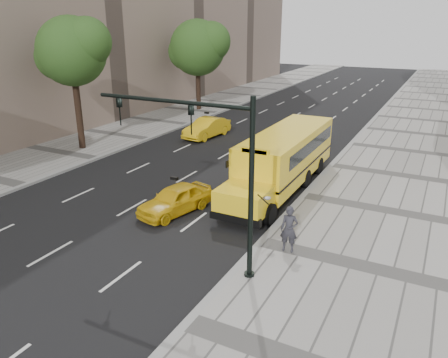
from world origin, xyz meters
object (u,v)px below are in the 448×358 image
at_px(tree_b, 72,51).
at_px(pedestrian, 289,229).
at_px(taxi_near, 175,199).
at_px(traffic_signal, 213,162).
at_px(tree_c, 198,47).
at_px(taxi_far, 207,128).
at_px(school_bus, 285,155).

bearing_deg(tree_b, pedestrian, -22.36).
relative_size(taxi_near, traffic_signal, 0.61).
bearing_deg(tree_b, tree_c, 89.94).
distance_m(tree_c, pedestrian, 29.66).
bearing_deg(taxi_far, tree_b, -123.61).
bearing_deg(tree_c, taxi_near, -62.26).
distance_m(tree_b, taxi_near, 14.37).
xyz_separation_m(tree_b, taxi_far, (5.94, 7.07, -5.95)).
distance_m(taxi_near, traffic_signal, 6.37).
bearing_deg(taxi_far, taxi_near, -60.10).
relative_size(tree_c, taxi_near, 2.24).
relative_size(school_bus, taxi_far, 2.58).
xyz_separation_m(taxi_near, pedestrian, (6.03, -1.29, 0.40)).
distance_m(taxi_far, pedestrian, 18.49).
relative_size(tree_c, school_bus, 0.76).
height_order(tree_c, traffic_signal, tree_c).
relative_size(school_bus, traffic_signal, 1.81).
bearing_deg(pedestrian, traffic_signal, -139.40).
xyz_separation_m(taxi_near, traffic_signal, (4.00, -3.57, 3.43)).
relative_size(school_bus, taxi_near, 2.96).
bearing_deg(tree_b, traffic_signal, -31.42).
bearing_deg(tree_c, school_bus, -47.67).
relative_size(taxi_near, taxi_far, 0.87).
relative_size(school_bus, pedestrian, 6.32).
relative_size(tree_b, pedestrian, 4.87).
height_order(school_bus, taxi_far, school_bus).
xyz_separation_m(pedestrian, traffic_signal, (-2.03, -2.28, 3.03)).
bearing_deg(tree_c, pedestrian, -52.94).
xyz_separation_m(tree_c, pedestrian, (17.62, -23.32, -5.06)).
distance_m(school_bus, taxi_far, 11.65).
xyz_separation_m(tree_b, taxi_near, (11.60, -5.97, -6.02)).
xyz_separation_m(taxi_near, taxi_far, (-5.66, 13.04, 0.08)).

